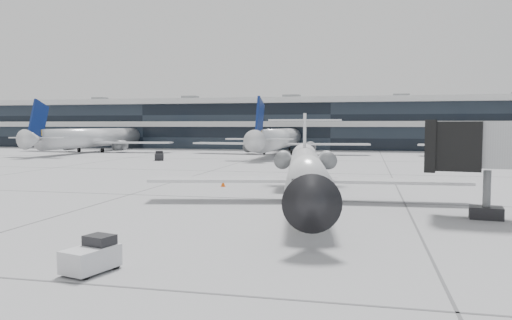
# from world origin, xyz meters

# --- Properties ---
(ground) EXTENTS (220.00, 220.00, 0.00)m
(ground) POSITION_xyz_m (0.00, 0.00, 0.00)
(ground) COLOR gray
(ground) RESTS_ON ground
(terminal) EXTENTS (170.00, 22.00, 10.00)m
(terminal) POSITION_xyz_m (0.00, 82.00, 5.00)
(terminal) COLOR black
(terminal) RESTS_ON ground
(bg_jet_left) EXTENTS (32.00, 40.00, 9.60)m
(bg_jet_left) POSITION_xyz_m (-45.00, 55.00, 0.00)
(bg_jet_left) COLOR silver
(bg_jet_left) RESTS_ON ground
(bg_jet_center) EXTENTS (32.00, 40.00, 9.60)m
(bg_jet_center) POSITION_xyz_m (-8.00, 55.00, 0.00)
(bg_jet_center) COLOR silver
(bg_jet_center) RESTS_ON ground
(regional_jet) EXTENTS (21.85, 27.27, 6.30)m
(regional_jet) POSITION_xyz_m (3.43, -0.55, 2.15)
(regional_jet) COLOR silver
(regional_jet) RESTS_ON ground
(ramp_worker) EXTENTS (0.79, 0.72, 1.81)m
(ramp_worker) POSITION_xyz_m (4.56, -9.81, 0.90)
(ramp_worker) COLOR #DAFF1A
(ramp_worker) RESTS_ON ground
(baggage_tug) EXTENTS (1.64, 2.21, 1.25)m
(baggage_tug) POSITION_xyz_m (-2.11, -18.66, 0.56)
(baggage_tug) COLOR silver
(baggage_tug) RESTS_ON ground
(traffic_cone) EXTENTS (0.44, 0.44, 0.58)m
(traffic_cone) POSITION_xyz_m (-4.51, 6.24, 0.27)
(traffic_cone) COLOR #FF5B0D
(traffic_cone) RESTS_ON ground
(far_tug) EXTENTS (2.00, 2.50, 1.38)m
(far_tug) POSITION_xyz_m (-22.91, 35.12, 0.62)
(far_tug) COLOR black
(far_tug) RESTS_ON ground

